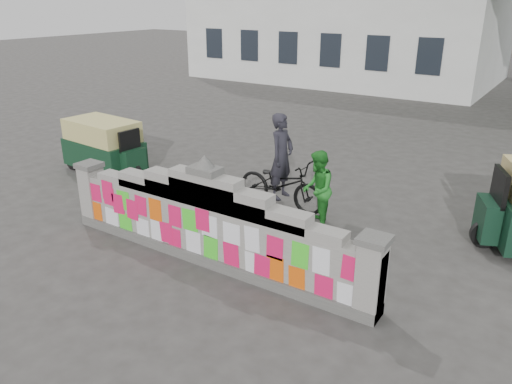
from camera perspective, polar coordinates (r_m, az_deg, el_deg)
ground at (r=9.12m, az=-5.45°, el=-7.91°), size 100.00×100.00×0.00m
parapet_wall at (r=8.78m, az=-5.64°, el=-3.65°), size 6.48×0.44×2.01m
building at (r=30.61m, az=10.85°, el=20.25°), size 16.00×10.00×8.90m
cyclist_bike at (r=11.12m, az=2.88°, el=0.91°), size 2.16×0.79×1.13m
cyclist_rider at (r=10.99m, az=2.92°, el=2.83°), size 0.47×0.71×1.91m
pedestrian at (r=10.22m, az=7.02°, el=0.31°), size 0.86×0.96×1.61m
rickshaw_left at (r=14.06m, az=-16.88°, el=5.13°), size 2.58×1.34×1.41m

